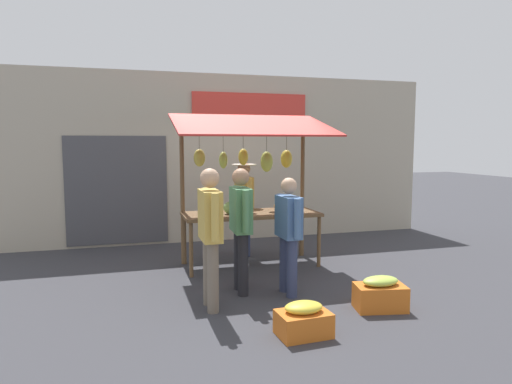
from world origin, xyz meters
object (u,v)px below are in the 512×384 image
Objects in this scene: vendor_with_sunhat at (244,200)px; shopper_with_ponytail at (289,228)px; produce_crate_near at (303,320)px; produce_crate_side at (380,294)px; shopper_in_striped_shirt at (210,228)px; shopper_in_grey_tee at (241,221)px; market_stall at (251,172)px.

vendor_with_sunhat is 2.28m from shopper_with_ponytail.
vendor_with_sunhat is 3.68m from produce_crate_near.
vendor_with_sunhat is 3.35m from produce_crate_side.
vendor_with_sunhat is 1.07× the size of shopper_with_ponytail.
shopper_in_grey_tee is at bearing -45.76° from shopper_in_striped_shirt.
shopper_in_striped_shirt reaches higher than produce_crate_side.
shopper_with_ponytail is (-0.07, 1.57, -0.65)m from market_stall.
shopper_with_ponytail is 1.41m from produce_crate_side.
shopper_with_ponytail is 1.52m from produce_crate_near.
produce_crate_side is at bearing 13.88° from vendor_with_sunhat.
produce_crate_near is (-0.28, 1.54, -0.81)m from shopper_in_grey_tee.
produce_crate_side is (-0.95, 2.42, -1.35)m from market_stall.
produce_crate_side is (-1.96, 0.61, -0.81)m from shopper_in_striped_shirt.
produce_crate_side is (-0.87, 0.85, -0.70)m from shopper_with_ponytail.
vendor_with_sunhat reaches higher than produce_crate_side.
shopper_with_ponytail reaches higher than produce_crate_near.
shopper_in_striped_shirt is at bearing 100.29° from shopper_with_ponytail.
shopper_in_grey_tee reaches higher than produce_crate_near.
market_stall reaches higher than produce_crate_near.
vendor_with_sunhat is 1.00× the size of shopper_in_grey_tee.
shopper_in_grey_tee is (0.58, 2.03, -0.02)m from vendor_with_sunhat.
shopper_with_ponytail is at bearing 92.70° from market_stall.
produce_crate_near is 0.86× the size of produce_crate_side.
shopper_in_striped_shirt reaches higher than produce_crate_near.
shopper_in_striped_shirt is 3.05× the size of produce_crate_near.
market_stall reaches higher than produce_crate_side.
vendor_with_sunhat is 2.74m from shopper_in_striped_shirt.
vendor_with_sunhat reaches higher than shopper_with_ponytail.
shopper_in_striped_shirt is (1.01, 1.81, -0.54)m from market_stall.
vendor_with_sunhat is at bearing -94.72° from produce_crate_near.
shopper_in_striped_shirt is at bearing 136.42° from shopper_in_grey_tee.
produce_crate_near is at bearing -143.34° from shopper_in_striped_shirt.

